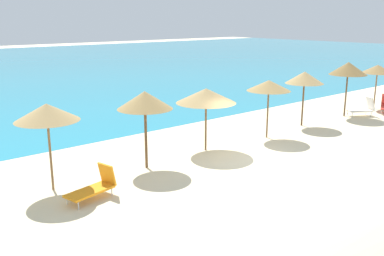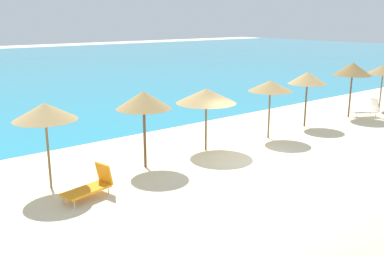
# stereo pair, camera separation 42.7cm
# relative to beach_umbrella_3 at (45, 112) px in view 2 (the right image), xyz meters

# --- Properties ---
(ground_plane) EXTENTS (160.00, 160.00, 0.00)m
(ground_plane) POSITION_rel_beach_umbrella_3_xyz_m (7.04, -2.08, -2.55)
(ground_plane) COLOR beige
(beach_umbrella_3) EXTENTS (2.00, 2.00, 2.83)m
(beach_umbrella_3) POSITION_rel_beach_umbrella_3_xyz_m (0.00, 0.00, 0.00)
(beach_umbrella_3) COLOR brown
(beach_umbrella_3) RESTS_ON ground_plane
(beach_umbrella_4) EXTENTS (2.00, 2.00, 2.86)m
(beach_umbrella_4) POSITION_rel_beach_umbrella_3_xyz_m (3.51, -0.19, -0.02)
(beach_umbrella_4) COLOR brown
(beach_umbrella_4) RESTS_ON ground_plane
(beach_umbrella_5) EXTENTS (2.47, 2.47, 2.61)m
(beach_umbrella_5) POSITION_rel_beach_umbrella_3_xyz_m (6.65, 0.04, -0.24)
(beach_umbrella_5) COLOR brown
(beach_umbrella_5) RESTS_ON ground_plane
(beach_umbrella_6) EXTENTS (1.99, 1.99, 2.67)m
(beach_umbrella_6) POSITION_rel_beach_umbrella_3_xyz_m (10.13, -0.32, -0.13)
(beach_umbrella_6) COLOR brown
(beach_umbrella_6) RESTS_ON ground_plane
(beach_umbrella_7) EXTENTS (1.92, 1.92, 2.78)m
(beach_umbrella_7) POSITION_rel_beach_umbrella_3_xyz_m (13.27, 0.02, -0.08)
(beach_umbrella_7) COLOR brown
(beach_umbrella_7) RESTS_ON ground_plane
(beach_umbrella_8) EXTENTS (2.05, 2.05, 3.04)m
(beach_umbrella_8) POSITION_rel_beach_umbrella_3_xyz_m (16.94, -0.20, 0.13)
(beach_umbrella_8) COLOR brown
(beach_umbrella_8) RESTS_ON ground_plane
(beach_umbrella_9) EXTENTS (1.92, 1.92, 2.66)m
(beach_umbrella_9) POSITION_rel_beach_umbrella_3_xyz_m (20.24, -0.21, -0.15)
(beach_umbrella_9) COLOR brown
(beach_umbrella_9) RESTS_ON ground_plane
(lounge_chair_2) EXTENTS (1.67, 0.96, 0.97)m
(lounge_chair_2) POSITION_rel_beach_umbrella_3_xyz_m (0.71, -1.49, -2.17)
(lounge_chair_2) COLOR orange
(lounge_chair_2) RESTS_ON ground_plane
(lounge_chair_4) EXTENTS (1.55, 1.29, 1.09)m
(lounge_chair_4) POSITION_rel_beach_umbrella_3_xyz_m (17.77, -0.86, -2.11)
(lounge_chair_4) COLOR white
(lounge_chair_4) RESTS_ON ground_plane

